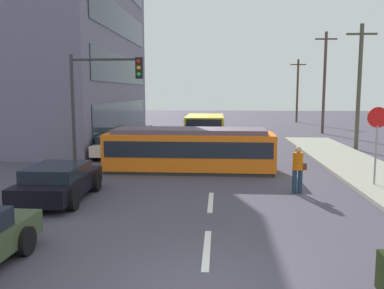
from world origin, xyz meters
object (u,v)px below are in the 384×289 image
at_px(city_bus, 205,128).
at_px(utility_pole_far, 324,81).
at_px(parked_sedan_furthest, 137,134).
at_px(parked_sedan_mid, 59,181).
at_px(traffic_light_mast, 101,92).
at_px(utility_pole_distant, 297,90).
at_px(parked_sedan_far, 116,145).
at_px(stop_sign, 377,129).
at_px(pedestrian_crossing, 298,167).
at_px(streetcar_tram, 190,149).
at_px(utility_pole_mid, 359,85).

distance_m(city_bus, utility_pole_far, 12.75).
relative_size(city_bus, parked_sedan_furthest, 1.24).
bearing_deg(parked_sedan_mid, parked_sedan_furthest, 91.46).
xyz_separation_m(traffic_light_mast, utility_pole_distant, (13.80, 31.91, 0.24)).
distance_m(parked_sedan_far, parked_sedan_furthest, 5.62).
distance_m(parked_sedan_mid, stop_sign, 11.46).
xyz_separation_m(pedestrian_crossing, parked_sedan_furthest, (-8.45, 13.42, -0.32)).
xyz_separation_m(streetcar_tram, utility_pole_far, (10.13, 17.16, 3.44)).
relative_size(pedestrian_crossing, parked_sedan_furthest, 0.39).
xyz_separation_m(parked_sedan_far, utility_pole_distant, (14.73, 26.07, 3.17)).
bearing_deg(streetcar_tram, city_bus, 88.02).
bearing_deg(parked_sedan_furthest, stop_sign, -47.33).
xyz_separation_m(parked_sedan_far, parked_sedan_furthest, (0.06, 5.61, 0.00)).
xyz_separation_m(parked_sedan_furthest, utility_pole_distant, (14.66, 20.45, 3.17)).
height_order(parked_sedan_mid, parked_sedan_furthest, same).
bearing_deg(parked_sedan_far, parked_sedan_mid, -87.27).
bearing_deg(utility_pole_mid, streetcar_tram, -143.20).
xyz_separation_m(parked_sedan_furthest, stop_sign, (11.47, -12.44, 1.57)).
xyz_separation_m(parked_sedan_far, traffic_light_mast, (0.93, -5.85, 2.93)).
bearing_deg(stop_sign, city_bus, 118.36).
relative_size(parked_sedan_mid, traffic_light_mast, 0.80).
height_order(traffic_light_mast, utility_pole_distant, utility_pole_distant).
distance_m(pedestrian_crossing, utility_pole_far, 22.13).
height_order(parked_sedan_furthest, utility_pole_far, utility_pole_far).
height_order(city_bus, parked_sedan_far, city_bus).
height_order(parked_sedan_furthest, utility_pole_distant, utility_pole_distant).
xyz_separation_m(utility_pole_mid, utility_pole_distant, (0.57, 22.74, -0.17)).
distance_m(traffic_light_mast, utility_pole_mid, 16.10).
relative_size(pedestrian_crossing, utility_pole_far, 0.20).
xyz_separation_m(streetcar_tram, parked_sedan_far, (-4.41, 3.96, -0.37)).
bearing_deg(streetcar_tram, utility_pole_distant, 71.04).
bearing_deg(parked_sedan_far, pedestrian_crossing, -42.52).
height_order(city_bus, pedestrian_crossing, city_bus).
relative_size(pedestrian_crossing, stop_sign, 0.58).
bearing_deg(city_bus, traffic_light_mast, -108.23).
height_order(parked_sedan_far, traffic_light_mast, traffic_light_mast).
bearing_deg(streetcar_tram, parked_sedan_mid, -126.80).
height_order(city_bus, parked_sedan_mid, city_bus).
xyz_separation_m(pedestrian_crossing, parked_sedan_mid, (-8.07, -1.46, -0.32)).
height_order(parked_sedan_far, utility_pole_far, utility_pole_far).
bearing_deg(streetcar_tram, stop_sign, -21.91).
distance_m(pedestrian_crossing, stop_sign, 3.41).
xyz_separation_m(traffic_light_mast, utility_pole_far, (13.61, 19.05, 0.88)).
xyz_separation_m(utility_pole_mid, utility_pole_far, (0.39, 9.87, 0.47)).
bearing_deg(city_bus, parked_sedan_mid, -106.00).
bearing_deg(city_bus, stop_sign, -61.64).
xyz_separation_m(parked_sedan_furthest, traffic_light_mast, (0.87, -11.46, 2.93)).
bearing_deg(utility_pole_mid, parked_sedan_mid, -137.43).
xyz_separation_m(pedestrian_crossing, stop_sign, (3.02, 0.98, 1.25)).
distance_m(city_bus, utility_pole_mid, 10.12).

